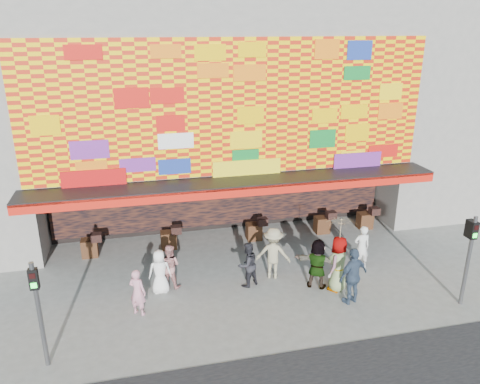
# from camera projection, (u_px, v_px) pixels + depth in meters

# --- Properties ---
(ground) EXTENTS (90.00, 90.00, 0.00)m
(ground) POSITION_uv_depth(u_px,v_px,m) (261.00, 303.00, 14.95)
(ground) COLOR slate
(ground) RESTS_ON ground
(shop_building) EXTENTS (15.20, 9.40, 10.00)m
(shop_building) POSITION_uv_depth(u_px,v_px,m) (212.00, 100.00, 20.68)
(shop_building) COLOR gray
(shop_building) RESTS_ON ground
(neighbor_right) EXTENTS (11.00, 8.00, 12.00)m
(neighbor_right) POSITION_uv_depth(u_px,v_px,m) (472.00, 76.00, 23.07)
(neighbor_right) COLOR gray
(neighbor_right) RESTS_ON ground
(signal_left) EXTENTS (0.22, 0.20, 3.00)m
(signal_left) POSITION_uv_depth(u_px,v_px,m) (38.00, 303.00, 11.61)
(signal_left) COLOR #59595B
(signal_left) RESTS_ON ground
(signal_right) EXTENTS (0.22, 0.20, 3.00)m
(signal_right) POSITION_uv_depth(u_px,v_px,m) (470.00, 251.00, 14.29)
(signal_right) COLOR #59595B
(signal_right) RESTS_ON ground
(ped_a) EXTENTS (0.76, 0.51, 1.53)m
(ped_a) POSITION_uv_depth(u_px,v_px,m) (160.00, 272.00, 15.29)
(ped_a) COLOR white
(ped_a) RESTS_ON ground
(ped_b) EXTENTS (0.66, 0.61, 1.52)m
(ped_b) POSITION_uv_depth(u_px,v_px,m) (138.00, 292.00, 14.14)
(ped_b) COLOR #CF869A
(ped_b) RESTS_ON ground
(ped_c) EXTENTS (0.95, 0.87, 1.58)m
(ped_c) POSITION_uv_depth(u_px,v_px,m) (247.00, 265.00, 15.70)
(ped_c) COLOR black
(ped_c) RESTS_ON ground
(ped_d) EXTENTS (1.37, 1.10, 1.86)m
(ped_d) POSITION_uv_depth(u_px,v_px,m) (273.00, 253.00, 16.18)
(ped_d) COLOR gray
(ped_d) RESTS_ON ground
(ped_e) EXTENTS (1.20, 0.79, 1.90)m
(ped_e) POSITION_uv_depth(u_px,v_px,m) (353.00, 276.00, 14.68)
(ped_e) COLOR #34455C
(ped_e) RESTS_ON ground
(ped_f) EXTENTS (1.65, 1.27, 1.74)m
(ped_f) POSITION_uv_depth(u_px,v_px,m) (317.00, 264.00, 15.59)
(ped_f) COLOR gray
(ped_f) RESTS_ON ground
(ped_g) EXTENTS (1.10, 1.07, 1.91)m
(ped_g) POSITION_uv_depth(u_px,v_px,m) (338.00, 264.00, 15.41)
(ped_g) COLOR gray
(ped_g) RESTS_ON ground
(ped_h) EXTENTS (0.61, 0.41, 1.65)m
(ped_h) POSITION_uv_depth(u_px,v_px,m) (362.00, 247.00, 16.85)
(ped_h) COLOR silver
(ped_h) RESTS_ON ground
(ped_i) EXTENTS (0.93, 0.86, 1.53)m
(ped_i) POSITION_uv_depth(u_px,v_px,m) (169.00, 266.00, 15.65)
(ped_i) COLOR tan
(ped_i) RESTS_ON ground
(parasol) EXTENTS (0.97, 0.99, 1.84)m
(parasol) POSITION_uv_depth(u_px,v_px,m) (341.00, 231.00, 15.01)
(parasol) COLOR beige
(parasol) RESTS_ON ground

